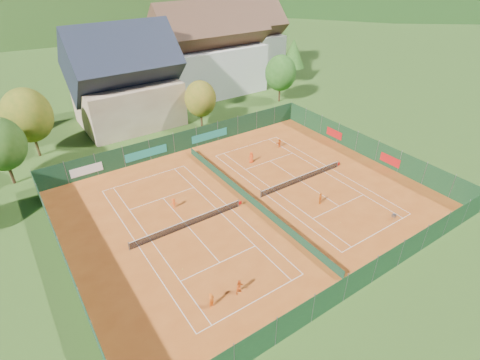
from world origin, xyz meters
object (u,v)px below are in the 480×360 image
Objects in this scene: chalet at (126,84)px; player_right_far_b at (279,143)px; player_right_near at (320,198)px; player_right_far_a at (251,157)px; hotel_block_a at (210,55)px; player_left_mid at (240,287)px; player_left_near at (211,301)px; player_left_far at (174,203)px; hotel_block_b at (245,42)px; ball_hopper at (394,215)px.

player_right_far_b is (14.74, -21.02, -5.98)m from chalet.
player_right_far_a reaches higher than player_right_near.
player_right_far_a is (8.62, -22.45, -5.83)m from chalet.
player_left_mid is at bearing -117.79° from hotel_block_a.
player_left_far is (3.50, 14.29, -0.15)m from player_left_near.
hotel_block_a reaches higher than player_left_near.
player_left_near is at bearing 91.16° from player_left_far.
player_left_near is at bearing 50.69° from player_right_far_a.
player_right_far_b is (20.22, 19.42, -0.08)m from player_left_mid.
player_right_near is 0.90× the size of player_right_far_a.
chalet is 0.75× the size of hotel_block_a.
hotel_block_b is (33.00, 14.00, -0.01)m from chalet.
hotel_block_b is 13.77× the size of player_left_far.
chalet is 11.33× the size of player_right_near.
player_right_near is (15.01, 5.69, -0.02)m from player_left_mid.
player_left_far is (-23.72, -32.07, -6.76)m from hotel_block_a.
player_left_far is 16.69m from player_right_near.
ball_hopper is 19.69m from player_right_far_a.
ball_hopper is 22.22m from player_left_near.
hotel_block_b is 66.92m from player_left_mid.
player_right_far_a is 6.29m from player_right_far_b.
chalet reaches higher than player_left_near.
player_left_mid is 1.17× the size of player_left_far.
player_right_far_a is at bearing -149.94° from player_left_far.
player_right_far_a is at bearing -110.03° from hotel_block_a.
hotel_block_b is 68.47m from player_left_near.
player_left_mid reaches higher than player_left_far.
player_right_near is 1.10× the size of player_right_far_b.
hotel_block_b is at bearing -119.83° from player_right_far_a.
chalet is 27.16m from player_left_far.
player_left_mid is at bearing -125.25° from hotel_block_b.
player_right_near is at bearing -74.66° from chalet.
player_left_mid is 14.39m from player_left_far.
hotel_block_a is 40.46m from player_left_far.
player_right_near is (-4.45, 6.65, 0.16)m from ball_hopper.
ball_hopper is at bearing -108.95° from hotel_block_b.
chalet is 41.60m from player_left_near.
player_right_near is at bearing 16.02° from player_left_mid.
hotel_block_b is 11.79× the size of player_left_mid.
player_right_far_a is (16.84, 17.91, 0.01)m from player_left_near.
player_right_near is (17.75, 5.61, -0.07)m from player_left_near.
player_left_near is at bearing 30.07° from player_right_far_b.
player_left_mid reaches higher than player_right_near.
player_right_near is (-23.47, -48.75, -5.90)m from hotel_block_b.
player_left_mid is 0.92× the size of player_right_far_a.
hotel_block_a is 16.66× the size of player_right_far_b.
chalet is 24.75m from player_right_far_a.
hotel_block_a is 42.36m from player_right_near.
player_right_far_a is (13.35, 3.62, 0.17)m from player_left_far.
hotel_block_a reaches higher than chalet.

